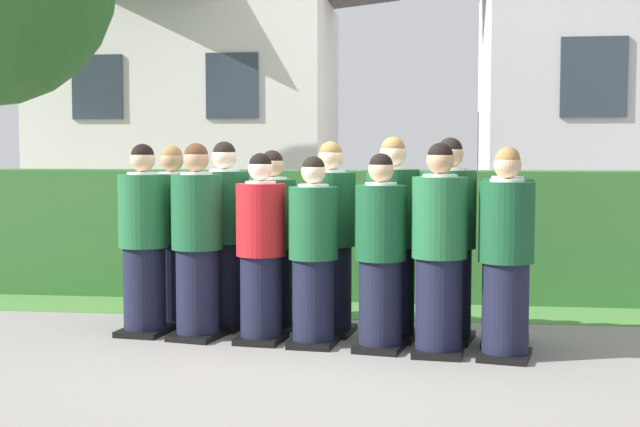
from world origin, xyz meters
TOP-DOWN VIEW (x-y plane):
  - ground_plane at (0.00, 0.00)m, footprint 60.00×60.00m
  - student_front_row_0 at (-1.51, 0.25)m, footprint 0.43×0.54m
  - student_front_row_1 at (-1.02, 0.14)m, footprint 0.47×0.55m
  - student_in_red_blazer at (-0.47, 0.08)m, footprint 0.41×0.48m
  - student_front_row_3 at (-0.02, -0.00)m, footprint 0.40×0.47m
  - student_front_row_4 at (0.52, -0.08)m, footprint 0.43×0.50m
  - student_front_row_5 at (0.97, -0.18)m, footprint 0.42×0.53m
  - student_front_row_6 at (1.47, -0.25)m, footprint 0.45×0.54m
  - student_rear_row_0 at (-1.40, 0.71)m, footprint 0.42×0.53m
  - student_rear_row_1 at (-0.89, 0.59)m, footprint 0.48×0.56m
  - student_rear_row_2 at (-0.45, 0.53)m, footprint 0.42×0.52m
  - student_rear_row_3 at (0.06, 0.47)m, footprint 0.44×0.54m
  - student_rear_row_4 at (0.59, 0.34)m, footprint 0.44×0.52m
  - student_rear_row_5 at (1.06, 0.32)m, footprint 0.47×0.55m
  - student_rear_row_6 at (1.51, 0.21)m, footprint 0.43×0.50m
  - hedge at (0.00, 2.34)m, footprint 7.92×0.70m
  - school_building_main at (-3.61, 9.12)m, footprint 5.57×3.40m
  - lawn_strip at (0.00, 1.54)m, footprint 7.92×0.90m

SIDE VIEW (x-z plane):
  - ground_plane at x=0.00m, z-range 0.00..0.00m
  - lawn_strip at x=0.00m, z-range 0.00..0.01m
  - hedge at x=0.00m, z-range 0.00..1.36m
  - student_front_row_3 at x=-0.02m, z-range -0.04..1.49m
  - student_front_row_4 at x=0.52m, z-range -0.04..1.51m
  - student_in_red_blazer at x=-0.47m, z-range -0.04..1.51m
  - student_rear_row_2 at x=-0.45m, z-range -0.04..1.53m
  - student_front_row_6 at x=1.47m, z-range -0.04..1.55m
  - student_rear_row_6 at x=1.51m, z-range -0.04..1.56m
  - student_rear_row_0 at x=-1.40m, z-range -0.04..1.58m
  - student_front_row_0 at x=-1.51m, z-range -0.04..1.59m
  - student_front_row_5 at x=0.97m, z-range -0.04..1.59m
  - student_front_row_1 at x=-1.02m, z-range -0.04..1.59m
  - student_rear_row_3 at x=0.06m, z-range -0.04..1.61m
  - student_rear_row_1 at x=-0.89m, z-range -0.04..1.61m
  - student_rear_row_5 at x=1.06m, z-range -0.04..1.64m
  - student_rear_row_4 at x=0.59m, z-range -0.04..1.64m
  - school_building_main at x=-3.61m, z-range 0.08..5.93m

